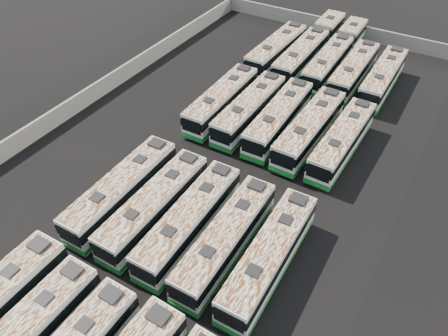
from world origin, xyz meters
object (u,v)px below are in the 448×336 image
(bus_midfront_far_left, at_px, (122,190))
(bus_midback_far_right, at_px, (342,141))
(bus_midfront_right, at_px, (226,239))
(bus_back_far_right, at_px, (382,78))
(bus_midback_right, at_px, (309,129))
(bus_back_center, at_px, (336,53))
(bus_midback_far_left, at_px, (222,100))
(bus_midback_left, at_px, (249,109))
(bus_midback_center, at_px, (279,118))
(bus_midfront_center, at_px, (189,221))
(bus_midfront_far_right, at_px, (269,256))
(bus_back_right, at_px, (353,71))
(bus_back_left, at_px, (311,47))
(bus_back_far_left, at_px, (276,50))
(bus_midfront_left, at_px, (155,206))

(bus_midfront_far_left, relative_size, bus_midback_far_right, 1.02)
(bus_midfront_right, bearing_deg, bus_back_far_right, 82.62)
(bus_midback_right, relative_size, bus_back_center, 0.67)
(bus_midfront_right, bearing_deg, bus_back_center, 94.98)
(bus_midback_far_left, xyz_separation_m, bus_back_far_right, (14.72, 14.86, -0.02))
(bus_midback_left, bearing_deg, bus_midback_center, 1.78)
(bus_midfront_center, distance_m, bus_back_center, 35.75)
(bus_midback_far_left, xyz_separation_m, bus_midback_far_right, (14.68, -0.12, -0.03))
(bus_midback_far_left, height_order, bus_midback_right, bus_midback_right)
(bus_midfront_center, bearing_deg, bus_midback_far_right, 65.96)
(bus_midback_far_left, xyz_separation_m, bus_midback_left, (3.66, 0.04, -0.00))
(bus_midfront_far_right, relative_size, bus_back_right, 1.00)
(bus_back_left, xyz_separation_m, bus_back_far_right, (11.12, -3.43, -0.05))
(bus_midback_far_right, xyz_separation_m, bus_back_left, (-11.08, 18.42, 0.06))
(bus_midfront_center, bearing_deg, bus_midback_center, 89.09)
(bus_midback_far_left, height_order, bus_back_left, bus_back_left)
(bus_back_far_right, bearing_deg, bus_midback_far_right, -90.27)
(bus_midback_left, relative_size, bus_back_right, 1.00)
(bus_midfront_far_right, bearing_deg, bus_midfront_center, -179.91)
(bus_midback_far_right, xyz_separation_m, bus_back_right, (-3.69, 14.84, 0.01))
(bus_midback_far_left, relative_size, bus_midback_far_right, 1.01)
(bus_midfront_right, xyz_separation_m, bus_back_right, (-0.00, 32.29, 0.01))
(bus_midfront_right, distance_m, bus_midback_left, 19.08)
(bus_back_far_right, bearing_deg, bus_midback_left, -126.83)
(bus_back_far_right, bearing_deg, bus_back_right, -177.81)
(bus_midfront_center, bearing_deg, bus_midfront_far_left, 179.70)
(bus_midfront_far_right, relative_size, bus_back_far_left, 0.97)
(bus_back_far_left, relative_size, bus_back_right, 1.03)
(bus_midfront_far_left, height_order, bus_midback_center, bus_midfront_far_left)
(bus_midback_far_left, bearing_deg, bus_midback_center, 0.26)
(bus_midback_right, relative_size, bus_back_left, 0.65)
(bus_midback_far_left, distance_m, bus_midback_left, 3.66)
(bus_midback_far_left, relative_size, bus_back_center, 0.66)
(bus_midback_far_left, xyz_separation_m, bus_midback_center, (7.28, 0.15, 0.01))
(bus_midback_center, bearing_deg, bus_midfront_far_right, -68.18)
(bus_midfront_far_left, distance_m, bus_back_left, 36.02)
(bus_midback_far_left, xyz_separation_m, bus_back_far_left, (-0.05, 14.76, 0.05))
(bus_midfront_left, height_order, bus_midback_center, bus_midback_center)
(bus_midback_far_left, height_order, bus_midback_far_right, bus_midback_far_left)
(bus_midback_right, relative_size, bus_midback_far_right, 1.03)
(bus_midback_right, bearing_deg, bus_midback_far_left, -178.98)
(bus_midfront_left, xyz_separation_m, bus_back_left, (-0.11, 35.87, 0.04))
(bus_midfront_far_left, distance_m, bus_midfront_center, 7.31)
(bus_midback_center, bearing_deg, bus_back_far_left, 115.22)
(bus_back_left, bearing_deg, bus_midfront_left, -90.36)
(bus_back_left, relative_size, bus_back_far_right, 1.60)
(bus_midfront_far_right, bearing_deg, bus_back_center, 100.85)
(bus_back_far_right, bearing_deg, bus_midback_right, -104.13)
(bus_midfront_right, height_order, bus_midback_center, bus_midback_center)
(bus_midfront_right, xyz_separation_m, bus_back_center, (-3.64, 35.87, -0.01))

